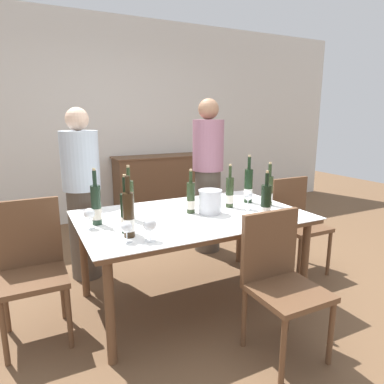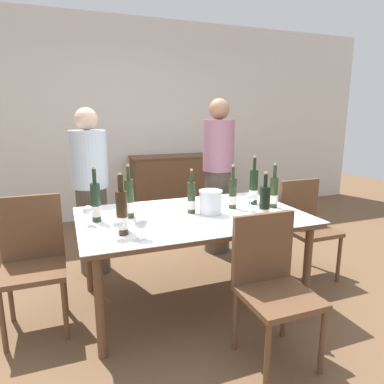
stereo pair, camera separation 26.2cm
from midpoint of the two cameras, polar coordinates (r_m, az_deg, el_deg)
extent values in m
plane|color=brown|center=(2.96, -2.66, -17.42)|extent=(12.00, 12.00, 0.00)
cube|color=silver|center=(5.08, -15.22, 11.32)|extent=(8.00, 0.10, 2.80)
cube|color=brown|center=(5.09, -6.42, 0.84)|extent=(1.37, 0.44, 0.89)
cube|color=brown|center=(5.02, -6.55, 5.93)|extent=(1.41, 0.46, 0.02)
cylinder|color=brown|center=(2.23, -17.02, -18.74)|extent=(0.06, 0.06, 0.68)
cylinder|color=brown|center=(2.85, 15.74, -11.43)|extent=(0.06, 0.06, 0.68)
cylinder|color=brown|center=(3.03, -20.00, -10.25)|extent=(0.06, 0.06, 0.68)
cylinder|color=brown|center=(3.51, 5.84, -6.34)|extent=(0.06, 0.06, 0.68)
cube|color=brown|center=(2.67, -2.81, -4.30)|extent=(1.70, 1.06, 0.04)
cube|color=white|center=(2.67, -2.82, -3.87)|extent=(1.73, 1.09, 0.01)
cylinder|color=silver|center=(2.67, 0.23, -1.66)|extent=(0.17, 0.17, 0.19)
cylinder|color=silver|center=(2.65, 0.23, 0.18)|extent=(0.19, 0.19, 0.01)
cylinder|color=black|center=(2.30, -14.19, -3.53)|extent=(0.07, 0.07, 0.26)
cylinder|color=silver|center=(2.31, -14.11, -4.90)|extent=(0.07, 0.07, 0.07)
cylinder|color=black|center=(2.25, -14.45, 1.02)|extent=(0.03, 0.03, 0.11)
cylinder|color=tan|center=(2.24, -14.53, 2.61)|extent=(0.02, 0.02, 0.02)
cylinder|color=#28381E|center=(2.96, 10.24, 0.18)|extent=(0.07, 0.07, 0.25)
cylinder|color=white|center=(2.97, 10.20, -0.87)|extent=(0.07, 0.07, 0.07)
cylinder|color=#28381E|center=(2.93, 10.38, 3.58)|extent=(0.03, 0.03, 0.10)
cylinder|color=tan|center=(2.92, 10.43, 4.75)|extent=(0.02, 0.02, 0.02)
cylinder|color=black|center=(2.49, 9.29, -1.95)|extent=(0.07, 0.07, 0.27)
cylinder|color=white|center=(2.51, 9.24, -3.26)|extent=(0.08, 0.08, 0.08)
cylinder|color=black|center=(2.45, 9.44, 2.10)|extent=(0.03, 0.03, 0.09)
cylinder|color=tan|center=(2.44, 9.48, 3.31)|extent=(0.02, 0.02, 0.02)
cylinder|color=black|center=(3.02, 6.95, 0.99)|extent=(0.07, 0.07, 0.30)
cylinder|color=white|center=(3.04, 6.92, -0.22)|extent=(0.07, 0.07, 0.08)
cylinder|color=black|center=(2.99, 7.06, 4.79)|extent=(0.03, 0.03, 0.11)
cylinder|color=tan|center=(2.98, 7.09, 5.96)|extent=(0.02, 0.02, 0.02)
cylinder|color=#1E3323|center=(2.52, -18.59, -2.13)|extent=(0.07, 0.07, 0.28)
cylinder|color=silver|center=(2.54, -18.49, -3.48)|extent=(0.07, 0.07, 0.08)
cylinder|color=#1E3323|center=(2.48, -18.90, 2.19)|extent=(0.03, 0.03, 0.11)
cylinder|color=tan|center=(2.47, -19.00, 3.57)|extent=(0.02, 0.02, 0.02)
cylinder|color=#28381E|center=(2.85, 3.70, -0.11)|extent=(0.06, 0.06, 0.25)
cylinder|color=silver|center=(2.87, 3.68, -1.19)|extent=(0.07, 0.07, 0.07)
cylinder|color=#28381E|center=(2.82, 3.75, 3.34)|extent=(0.03, 0.03, 0.10)
cylinder|color=tan|center=(2.81, 3.76, 4.48)|extent=(0.02, 0.02, 0.02)
cylinder|color=#28381E|center=(2.68, -3.00, -1.02)|extent=(0.07, 0.07, 0.24)
cylinder|color=silver|center=(2.69, -2.99, -2.13)|extent=(0.07, 0.07, 0.07)
cylinder|color=#28381E|center=(2.65, -3.05, 2.50)|extent=(0.03, 0.03, 0.09)
cylinder|color=tan|center=(2.64, -3.06, 3.64)|extent=(0.02, 0.02, 0.02)
cylinder|color=#332314|center=(2.21, -13.89, -3.81)|extent=(0.07, 0.07, 0.29)
cylinder|color=white|center=(2.23, -13.81, -5.37)|extent=(0.07, 0.07, 0.08)
cylinder|color=#332314|center=(2.16, -14.17, 1.18)|extent=(0.03, 0.03, 0.11)
cylinder|color=#28381E|center=(2.58, -13.30, -1.40)|extent=(0.07, 0.07, 0.29)
cylinder|color=white|center=(2.59, -13.23, -2.77)|extent=(0.07, 0.07, 0.08)
cylinder|color=#28381E|center=(2.54, -13.52, 2.87)|extent=(0.02, 0.02, 0.10)
cylinder|color=tan|center=(2.53, -13.59, 4.15)|extent=(0.02, 0.02, 0.02)
cylinder|color=white|center=(2.49, -19.53, -5.72)|extent=(0.06, 0.06, 0.00)
cylinder|color=white|center=(2.48, -19.60, -4.85)|extent=(0.01, 0.01, 0.07)
sphere|color=white|center=(2.46, -19.71, -3.44)|extent=(0.07, 0.07, 0.07)
cylinder|color=white|center=(2.88, -0.15, -2.48)|extent=(0.07, 0.07, 0.00)
cylinder|color=white|center=(2.87, -0.15, -1.66)|extent=(0.01, 0.01, 0.08)
sphere|color=white|center=(2.86, -0.15, -0.35)|extent=(0.08, 0.08, 0.08)
cylinder|color=white|center=(2.17, -14.25, -8.09)|extent=(0.07, 0.07, 0.00)
cylinder|color=white|center=(2.15, -14.30, -7.20)|extent=(0.01, 0.01, 0.07)
sphere|color=white|center=(2.14, -14.38, -5.73)|extent=(0.07, 0.07, 0.07)
cylinder|color=white|center=(2.83, 6.65, -2.88)|extent=(0.06, 0.06, 0.00)
cylinder|color=white|center=(2.81, 6.67, -2.01)|extent=(0.01, 0.01, 0.08)
sphere|color=white|center=(2.80, 6.71, -0.64)|extent=(0.08, 0.08, 0.08)
cylinder|color=white|center=(2.16, -10.47, -7.99)|extent=(0.07, 0.07, 0.00)
cylinder|color=white|center=(2.15, -10.51, -7.05)|extent=(0.01, 0.01, 0.07)
sphere|color=white|center=(2.12, -10.58, -5.40)|extent=(0.09, 0.09, 0.09)
cylinder|color=brown|center=(3.20, 15.16, -11.09)|extent=(0.03, 0.03, 0.43)
cylinder|color=brown|center=(3.45, 19.84, -9.69)|extent=(0.03, 0.03, 0.43)
cylinder|color=brown|center=(3.46, 11.07, -9.03)|extent=(0.03, 0.03, 0.43)
cylinder|color=brown|center=(3.69, 15.68, -7.90)|extent=(0.03, 0.03, 0.43)
cube|color=brown|center=(3.37, 15.67, -5.71)|extent=(0.42, 0.42, 0.04)
cube|color=brown|center=(3.44, 13.77, -1.21)|extent=(0.42, 0.04, 0.42)
cylinder|color=brown|center=(2.52, -31.69, -19.58)|extent=(0.03, 0.03, 0.43)
cylinder|color=brown|center=(2.51, -22.80, -18.86)|extent=(0.03, 0.03, 0.43)
cylinder|color=brown|center=(2.85, -31.09, -15.76)|extent=(0.03, 0.03, 0.43)
cylinder|color=brown|center=(2.83, -23.38, -15.09)|extent=(0.03, 0.03, 0.43)
cube|color=brown|center=(2.57, -27.77, -12.75)|extent=(0.42, 0.42, 0.04)
cube|color=brown|center=(2.66, -28.29, -6.08)|extent=(0.42, 0.04, 0.47)
cylinder|color=brown|center=(2.11, 11.17, -24.79)|extent=(0.03, 0.03, 0.41)
cylinder|color=brown|center=(2.32, 18.98, -21.46)|extent=(0.03, 0.03, 0.41)
cylinder|color=brown|center=(2.36, 5.33, -20.16)|extent=(0.03, 0.03, 0.41)
cylinder|color=brown|center=(2.54, 12.79, -17.75)|extent=(0.03, 0.03, 0.41)
cube|color=brown|center=(2.21, 12.35, -16.07)|extent=(0.42, 0.42, 0.04)
cube|color=brown|center=(2.24, 9.55, -8.70)|extent=(0.42, 0.04, 0.44)
cylinder|color=#51473D|center=(3.36, -19.55, -6.55)|extent=(0.28, 0.28, 0.83)
cylinder|color=silver|center=(3.22, -20.44, 4.91)|extent=(0.33, 0.33, 0.52)
sphere|color=beige|center=(3.19, -20.94, 11.31)|extent=(0.20, 0.20, 0.20)
cylinder|color=#51473D|center=(3.78, 0.61, -3.15)|extent=(0.28, 0.28, 0.90)
cylinder|color=#9E667A|center=(3.65, 0.63, 7.78)|extent=(0.33, 0.33, 0.53)
sphere|color=#A37556|center=(3.63, 0.65, 13.67)|extent=(0.22, 0.22, 0.22)
camera|label=1|loc=(0.13, -92.86, -0.64)|focal=32.00mm
camera|label=2|loc=(0.13, 87.14, 0.64)|focal=32.00mm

